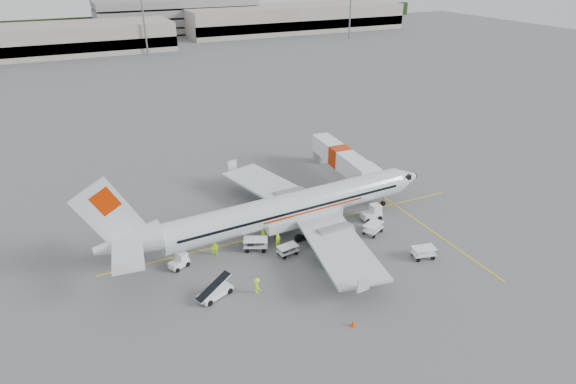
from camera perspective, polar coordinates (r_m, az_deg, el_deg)
name	(u,v)px	position (r m, az deg, el deg)	size (l,w,h in m)	color
ground	(295,228)	(56.21, 0.87, -4.29)	(360.00, 360.00, 0.00)	#56595B
stripe_lead	(295,228)	(56.20, 0.87, -4.29)	(44.00, 0.20, 0.01)	yellow
stripe_cross	(436,234)	(57.63, 17.14, -4.75)	(0.20, 20.00, 0.01)	yellow
terminal_east	(294,18)	(210.69, 0.74, 19.92)	(90.00, 26.00, 10.00)	gray
parking_garage	(177,14)	(209.72, -13.05, 19.82)	(62.00, 24.00, 14.00)	slate
treeline	(108,24)	(220.93, -20.51, 18.15)	(300.00, 3.00, 6.00)	black
mast_center	(143,18)	(164.48, -16.76, 19.18)	(3.20, 1.20, 22.00)	slate
mast_east	(350,7)	(191.38, 7.41, 20.87)	(3.20, 1.20, 22.00)	slate
aircraft	(292,189)	(53.00, 0.43, 0.32)	(39.08, 30.63, 10.77)	silver
jet_bridge	(340,163)	(68.10, 6.15, 3.43)	(3.27, 17.46, 4.58)	white
belt_loader	(215,286)	(45.68, -8.66, -10.95)	(4.40, 1.65, 2.38)	white
tug_fore	(371,213)	(58.41, 9.85, -2.41)	(2.38, 1.36, 1.84)	white
tug_mid	(339,258)	(49.64, 6.03, -7.81)	(2.31, 1.32, 1.78)	white
tug_aft	(179,261)	(50.43, -12.84, -7.99)	(1.95, 1.12, 1.51)	white
cart_loaded_a	(256,244)	(52.11, -3.86, -6.19)	(2.56, 1.51, 1.33)	white
cart_loaded_b	(288,250)	(51.20, -0.04, -6.92)	(2.13, 1.26, 1.11)	white
cart_empty_a	(373,228)	(55.73, 10.06, -4.27)	(2.46, 1.46, 1.28)	white
cart_empty_b	(423,253)	(52.64, 15.75, -6.94)	(2.39, 1.41, 1.25)	white
cone_nose	(380,204)	(61.86, 10.87, -1.40)	(0.41, 0.41, 0.66)	#FB4508
cone_port	(262,167)	(71.64, -3.12, 3.03)	(0.41, 0.41, 0.67)	#FB4508
cone_stbd	(353,323)	(43.00, 7.76, -15.12)	(0.42, 0.42, 0.68)	#FB4508
crew_a	(278,241)	(52.20, -1.20, -5.78)	(0.65, 0.42, 1.77)	#B9E715
crew_b	(215,248)	(51.50, -8.65, -6.63)	(0.85, 0.66, 1.75)	#B9E715
crew_c	(257,286)	(45.90, -3.71, -11.02)	(1.07, 0.62, 1.66)	#B9E715
crew_d	(263,237)	(52.96, -2.98, -5.34)	(1.01, 0.42, 1.72)	#B9E715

